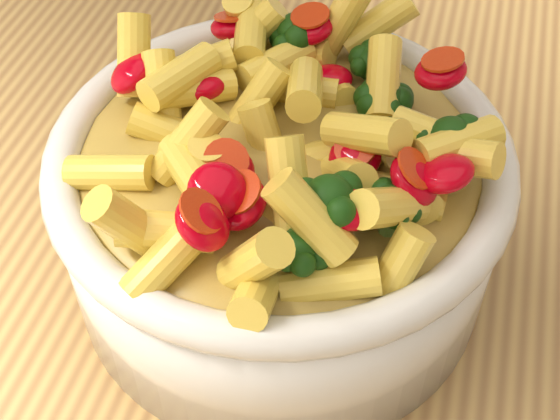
# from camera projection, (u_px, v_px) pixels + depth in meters

# --- Properties ---
(table) EXTENTS (1.20, 0.80, 0.90)m
(table) POSITION_uv_depth(u_px,v_px,m) (173.00, 252.00, 0.67)
(table) COLOR tan
(table) RESTS_ON ground
(serving_bowl) EXTENTS (0.27, 0.27, 0.12)m
(serving_bowl) POSITION_uv_depth(u_px,v_px,m) (280.00, 208.00, 0.49)
(serving_bowl) COLOR silver
(serving_bowl) RESTS_ON table
(pasta_salad) EXTENTS (0.22, 0.22, 0.05)m
(pasta_salad) POSITION_uv_depth(u_px,v_px,m) (280.00, 119.00, 0.43)
(pasta_salad) COLOR #FFD650
(pasta_salad) RESTS_ON serving_bowl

